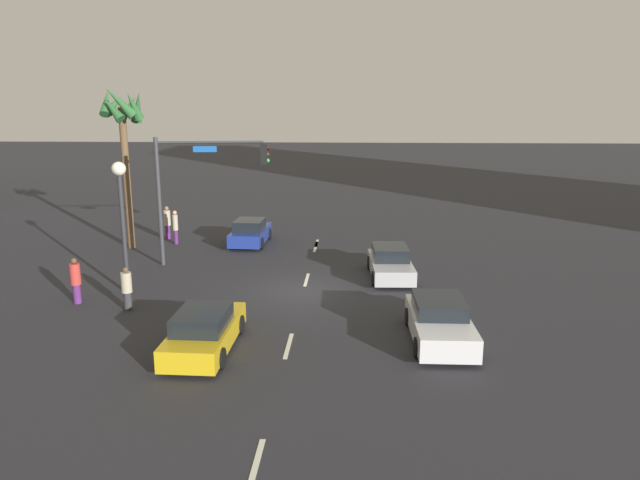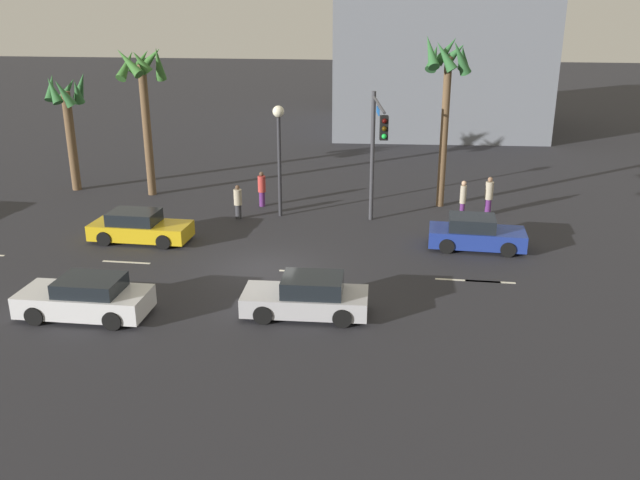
{
  "view_description": "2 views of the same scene",
  "coord_description": "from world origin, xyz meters",
  "px_view_note": "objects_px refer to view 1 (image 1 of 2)",
  "views": [
    {
      "loc": [
        -22.95,
        -1.99,
        7.44
      ],
      "look_at": [
        1.59,
        -0.6,
        1.82
      ],
      "focal_mm": 32.13,
      "sensor_mm": 36.0,
      "label": 1
    },
    {
      "loc": [
        5.56,
        -24.0,
        9.85
      ],
      "look_at": [
        2.26,
        -0.81,
        1.65
      ],
      "focal_mm": 37.51,
      "sensor_mm": 36.0,
      "label": 2
    }
  ],
  "objects_px": {
    "car_0": "(205,331)",
    "pedestrian_3": "(167,222)",
    "car_4": "(440,322)",
    "pedestrian_2": "(175,226)",
    "car_1": "(250,233)",
    "palm_tree_0": "(123,124)",
    "traffic_signal": "(197,179)",
    "car_3": "(390,263)",
    "pedestrian_0": "(76,280)",
    "streetlamp": "(121,201)",
    "pedestrian_1": "(127,288)"
  },
  "relations": [
    {
      "from": "pedestrian_3",
      "to": "pedestrian_0",
      "type": "bearing_deg",
      "value": -179.66
    },
    {
      "from": "pedestrian_1",
      "to": "palm_tree_0",
      "type": "xyz_separation_m",
      "value": [
        9.78,
        3.59,
        5.8
      ]
    },
    {
      "from": "car_0",
      "to": "pedestrian_3",
      "type": "xyz_separation_m",
      "value": [
        15.64,
        6.21,
        0.38
      ]
    },
    {
      "from": "traffic_signal",
      "to": "pedestrian_3",
      "type": "relative_size",
      "value": 3.19
    },
    {
      "from": "car_0",
      "to": "pedestrian_2",
      "type": "relative_size",
      "value": 2.28
    },
    {
      "from": "streetlamp",
      "to": "pedestrian_3",
      "type": "height_order",
      "value": "streetlamp"
    },
    {
      "from": "pedestrian_0",
      "to": "pedestrian_2",
      "type": "relative_size",
      "value": 0.95
    },
    {
      "from": "car_0",
      "to": "car_3",
      "type": "xyz_separation_m",
      "value": [
        8.53,
        -6.36,
        -0.0
      ]
    },
    {
      "from": "pedestrian_0",
      "to": "car_1",
      "type": "bearing_deg",
      "value": -25.55
    },
    {
      "from": "car_0",
      "to": "car_1",
      "type": "bearing_deg",
      "value": 4.42
    },
    {
      "from": "pedestrian_3",
      "to": "palm_tree_0",
      "type": "height_order",
      "value": "palm_tree_0"
    },
    {
      "from": "traffic_signal",
      "to": "pedestrian_1",
      "type": "xyz_separation_m",
      "value": [
        -6.71,
        1.02,
        -3.34
      ]
    },
    {
      "from": "car_1",
      "to": "car_3",
      "type": "distance_m",
      "value": 9.66
    },
    {
      "from": "car_1",
      "to": "car_4",
      "type": "height_order",
      "value": "car_1"
    },
    {
      "from": "car_3",
      "to": "palm_tree_0",
      "type": "distance_m",
      "value": 15.78
    },
    {
      "from": "car_1",
      "to": "palm_tree_0",
      "type": "bearing_deg",
      "value": 102.35
    },
    {
      "from": "streetlamp",
      "to": "pedestrian_1",
      "type": "bearing_deg",
      "value": -158.62
    },
    {
      "from": "streetlamp",
      "to": "pedestrian_3",
      "type": "bearing_deg",
      "value": 8.9
    },
    {
      "from": "pedestrian_1",
      "to": "pedestrian_2",
      "type": "xyz_separation_m",
      "value": [
        10.85,
        1.47,
        0.17
      ]
    },
    {
      "from": "car_4",
      "to": "pedestrian_2",
      "type": "height_order",
      "value": "pedestrian_2"
    },
    {
      "from": "traffic_signal",
      "to": "pedestrian_0",
      "type": "xyz_separation_m",
      "value": [
        -6.04,
        3.32,
        -3.26
      ]
    },
    {
      "from": "palm_tree_0",
      "to": "streetlamp",
      "type": "bearing_deg",
      "value": -160.13
    },
    {
      "from": "car_3",
      "to": "pedestrian_2",
      "type": "distance_m",
      "value": 13.04
    },
    {
      "from": "car_3",
      "to": "pedestrian_0",
      "type": "distance_m",
      "value": 13.25
    },
    {
      "from": "car_4",
      "to": "traffic_signal",
      "type": "height_order",
      "value": "traffic_signal"
    },
    {
      "from": "car_0",
      "to": "car_4",
      "type": "bearing_deg",
      "value": -80.76
    },
    {
      "from": "car_3",
      "to": "pedestrian_2",
      "type": "xyz_separation_m",
      "value": [
        5.79,
        11.68,
        0.41
      ]
    },
    {
      "from": "car_1",
      "to": "pedestrian_0",
      "type": "height_order",
      "value": "pedestrian_0"
    },
    {
      "from": "pedestrian_0",
      "to": "pedestrian_1",
      "type": "relative_size",
      "value": 1.09
    },
    {
      "from": "car_0",
      "to": "car_3",
      "type": "height_order",
      "value": "car_3"
    },
    {
      "from": "streetlamp",
      "to": "palm_tree_0",
      "type": "height_order",
      "value": "palm_tree_0"
    },
    {
      "from": "car_3",
      "to": "pedestrian_0",
      "type": "bearing_deg",
      "value": 109.34
    },
    {
      "from": "pedestrian_2",
      "to": "pedestrian_3",
      "type": "xyz_separation_m",
      "value": [
        1.32,
        0.89,
        -0.03
      ]
    },
    {
      "from": "pedestrian_2",
      "to": "traffic_signal",
      "type": "bearing_deg",
      "value": -148.92
    },
    {
      "from": "pedestrian_0",
      "to": "pedestrian_3",
      "type": "distance_m",
      "value": 11.5
    },
    {
      "from": "traffic_signal",
      "to": "streetlamp",
      "type": "relative_size",
      "value": 1.14
    },
    {
      "from": "pedestrian_0",
      "to": "palm_tree_0",
      "type": "bearing_deg",
      "value": 8.11
    },
    {
      "from": "car_1",
      "to": "palm_tree_0",
      "type": "relative_size",
      "value": 0.47
    },
    {
      "from": "car_4",
      "to": "pedestrian_1",
      "type": "distance_m",
      "value": 11.58
    },
    {
      "from": "traffic_signal",
      "to": "pedestrian_2",
      "type": "bearing_deg",
      "value": 31.08
    },
    {
      "from": "streetlamp",
      "to": "pedestrian_2",
      "type": "height_order",
      "value": "streetlamp"
    },
    {
      "from": "car_3",
      "to": "car_0",
      "type": "bearing_deg",
      "value": 143.3
    },
    {
      "from": "car_0",
      "to": "palm_tree_0",
      "type": "distance_m",
      "value": 16.35
    },
    {
      "from": "car_1",
      "to": "pedestrian_2",
      "type": "xyz_separation_m",
      "value": [
        -0.31,
        4.19,
        0.39
      ]
    },
    {
      "from": "streetlamp",
      "to": "car_4",
      "type": "bearing_deg",
      "value": -109.09
    },
    {
      "from": "traffic_signal",
      "to": "palm_tree_0",
      "type": "height_order",
      "value": "palm_tree_0"
    },
    {
      "from": "car_4",
      "to": "pedestrian_0",
      "type": "height_order",
      "value": "pedestrian_0"
    },
    {
      "from": "car_0",
      "to": "car_1",
      "type": "distance_m",
      "value": 14.67
    },
    {
      "from": "traffic_signal",
      "to": "palm_tree_0",
      "type": "xyz_separation_m",
      "value": [
        3.07,
        4.61,
        2.46
      ]
    },
    {
      "from": "car_3",
      "to": "pedestrian_3",
      "type": "relative_size",
      "value": 2.21
    }
  ]
}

